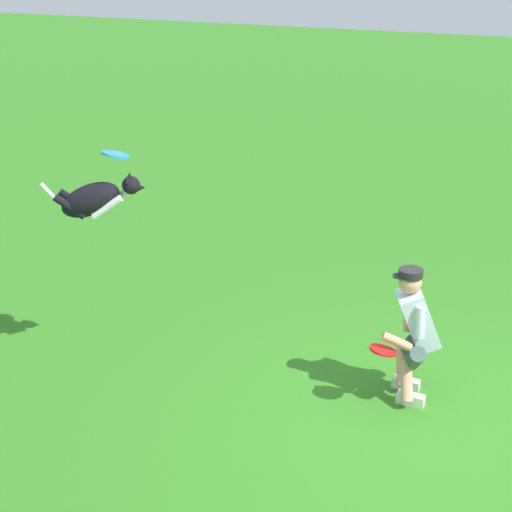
% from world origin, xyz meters
% --- Properties ---
extents(ground_plane, '(60.00, 60.00, 0.00)m').
position_xyz_m(ground_plane, '(0.00, 0.00, 0.00)').
color(ground_plane, '#337C21').
extents(person, '(0.52, 0.69, 1.29)m').
position_xyz_m(person, '(0.31, -0.55, 0.70)').
color(person, silver).
rests_on(person, ground_plane).
extents(dog, '(0.96, 0.51, 0.50)m').
position_xyz_m(dog, '(3.26, 0.08, 1.75)').
color(dog, black).
extents(frisbee_flying, '(0.37, 0.37, 0.08)m').
position_xyz_m(frisbee_flying, '(3.05, 0.01, 2.18)').
color(frisbee_flying, '#2F97EC').
extents(frisbee_held, '(0.34, 0.35, 0.09)m').
position_xyz_m(frisbee_held, '(0.50, -0.22, 0.61)').
color(frisbee_held, red).
rests_on(frisbee_held, person).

